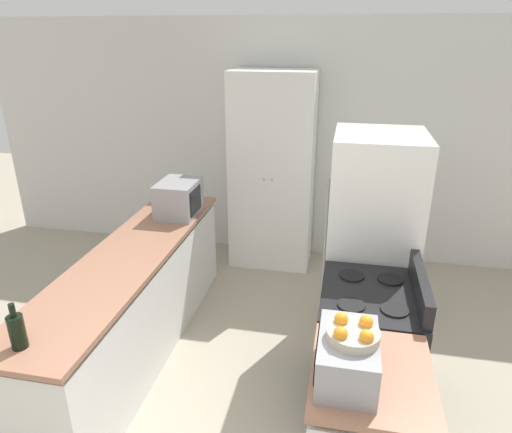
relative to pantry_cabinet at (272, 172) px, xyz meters
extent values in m
cube|color=silver|center=(0.08, 0.32, 0.25)|extent=(7.00, 0.06, 2.60)
cube|color=silver|center=(-0.80, -1.79, -0.64)|extent=(0.58, 2.61, 0.81)
cube|color=#9E6B51|center=(-0.80, -1.79, -0.18)|extent=(0.60, 2.67, 0.04)
cube|color=#9E6B51|center=(0.97, -2.77, -0.18)|extent=(0.60, 0.71, 0.04)
cube|color=white|center=(0.00, 0.00, 0.00)|extent=(0.87, 0.54, 2.09)
sphere|color=#B2B2B7|center=(-0.04, -0.28, 0.00)|extent=(0.03, 0.03, 0.03)
sphere|color=#B2B2B7|center=(0.04, -0.28, 0.00)|extent=(0.03, 0.03, 0.03)
cube|color=black|center=(0.99, -2.01, -0.61)|extent=(0.64, 0.77, 0.88)
cube|color=black|center=(0.66, -2.01, -0.72)|extent=(0.02, 0.68, 0.48)
cube|color=black|center=(1.28, -2.01, -0.09)|extent=(0.06, 0.74, 0.16)
cylinder|color=black|center=(0.86, -2.20, -0.16)|extent=(0.17, 0.17, 0.01)
cylinder|color=black|center=(0.86, -1.83, -0.16)|extent=(0.17, 0.17, 0.01)
cylinder|color=black|center=(1.12, -2.20, -0.16)|extent=(0.17, 0.17, 0.01)
cylinder|color=black|center=(1.12, -1.83, -0.16)|extent=(0.17, 0.17, 0.01)
cube|color=white|center=(1.01, -1.21, -0.17)|extent=(0.68, 0.75, 1.75)
cylinder|color=gray|center=(0.65, -1.42, -0.09)|extent=(0.02, 0.02, 0.96)
cube|color=#939399|center=(-0.70, -0.96, -0.01)|extent=(0.34, 0.45, 0.31)
cube|color=black|center=(-0.53, -0.99, -0.01)|extent=(0.01, 0.28, 0.22)
cylinder|color=black|center=(-0.86, -2.95, -0.07)|extent=(0.08, 0.08, 0.19)
cylinder|color=black|center=(-0.86, -2.95, 0.06)|extent=(0.03, 0.03, 0.08)
cube|color=#939399|center=(0.84, -2.83, -0.05)|extent=(0.28, 0.43, 0.23)
cube|color=black|center=(0.70, -2.83, -0.05)|extent=(0.01, 0.30, 0.14)
cylinder|color=#B2A893|center=(0.86, -2.84, 0.09)|extent=(0.25, 0.25, 0.05)
sphere|color=orange|center=(0.92, -2.78, 0.12)|extent=(0.07, 0.07, 0.07)
sphere|color=orange|center=(0.80, -2.78, 0.12)|extent=(0.07, 0.07, 0.07)
sphere|color=orange|center=(0.80, -2.90, 0.12)|extent=(0.07, 0.07, 0.07)
sphere|color=orange|center=(0.92, -2.90, 0.12)|extent=(0.07, 0.07, 0.07)
camera|label=1|loc=(0.77, -4.65, 1.39)|focal=32.00mm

